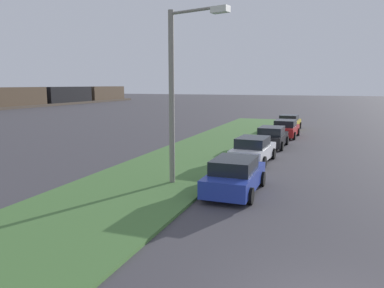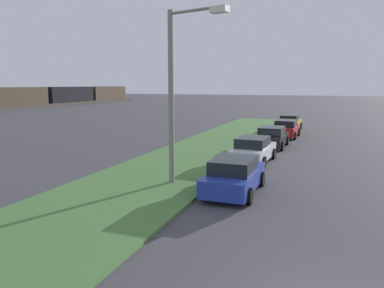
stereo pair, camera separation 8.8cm
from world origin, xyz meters
The scene contains 7 objects.
grass_median centered at (10.00, 7.83, 0.06)m, with size 60.00×6.00×0.12m, color #477238.
parked_car_blue centered at (7.70, 3.70, 0.72)m, with size 4.30×2.03×1.47m.
parked_car_white centered at (14.01, 4.15, 0.72)m, with size 4.39×2.19×1.47m.
parked_car_black centered at (19.64, 3.91, 0.72)m, with size 4.34×2.10×1.47m.
parked_car_red centered at (25.17, 3.53, 0.72)m, with size 4.37×2.16×1.47m.
parked_car_yellow centered at (30.71, 3.77, 0.72)m, with size 4.38×2.18×1.47m.
streetlight centered at (7.85, 6.27, 4.39)m, with size 1.02×2.82×7.50m.
Camera 2 is at (-6.82, 0.17, 4.44)m, focal length 34.63 mm.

